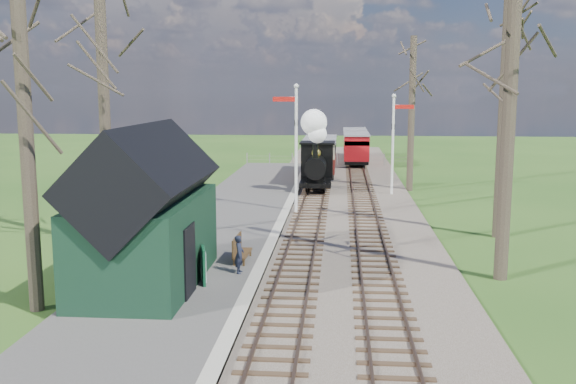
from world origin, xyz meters
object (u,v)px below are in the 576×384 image
at_px(semaphore_near, 295,139).
at_px(red_carriage_a, 356,148).
at_px(coach, 320,155).
at_px(red_carriage_b, 355,142).
at_px(semaphore_far, 394,137).
at_px(station_shed, 146,216).
at_px(person, 239,254).
at_px(sign_board, 204,266).
at_px(locomotive, 316,156).
at_px(bench, 239,249).

xyz_separation_m(semaphore_near, red_carriage_a, (3.37, 19.99, -2.18)).
height_order(coach, red_carriage_b, coach).
bearing_deg(semaphore_far, red_carriage_b, 95.20).
bearing_deg(coach, red_carriage_b, 78.29).
relative_size(station_shed, red_carriage_b, 1.29).
bearing_deg(red_carriage_b, semaphore_near, -97.53).
distance_m(semaphore_near, person, 11.09).
distance_m(semaphore_far, person, 17.95).
bearing_deg(coach, sign_board, -96.05).
distance_m(station_shed, semaphore_far, 20.01).
bearing_deg(person, locomotive, -5.20).
height_order(locomotive, bench, locomotive).
distance_m(locomotive, red_carriage_a, 13.38).
bearing_deg(station_shed, bench, 50.26).
relative_size(locomotive, red_carriage_b, 0.96).
distance_m(station_shed, sign_board, 2.26).
relative_size(locomotive, bench, 3.12).
bearing_deg(person, semaphore_near, -4.80).
xyz_separation_m(coach, sign_board, (-2.63, -24.82, -0.82)).
distance_m(semaphore_near, red_carriage_a, 20.39).
distance_m(locomotive, sign_board, 18.98).
bearing_deg(red_carriage_b, coach, -101.71).
bearing_deg(bench, semaphore_near, 82.51).
distance_m(semaphore_near, locomotive, 7.08).
bearing_deg(red_carriage_b, bench, -97.52).
bearing_deg(person, sign_board, 143.85).
relative_size(sign_board, person, 0.91).
height_order(station_shed, bench, station_shed).
xyz_separation_m(locomotive, sign_board, (-2.62, -18.75, -1.40)).
relative_size(red_carriage_b, person, 4.03).
height_order(station_shed, sign_board, station_shed).
xyz_separation_m(red_carriage_a, sign_board, (-5.23, -31.86, -0.69)).
bearing_deg(semaphore_near, station_shed, -106.38).
bearing_deg(bench, station_shed, -129.74).
xyz_separation_m(sign_board, person, (0.88, 1.19, 0.05)).
bearing_deg(station_shed, locomotive, 77.21).
bearing_deg(red_carriage_a, semaphore_far, -82.77).
height_order(station_shed, red_carriage_a, station_shed).
relative_size(semaphore_near, sign_board, 5.65).
bearing_deg(person, semaphore_far, -19.71).
distance_m(semaphore_far, locomotive, 4.63).
bearing_deg(locomotive, semaphore_far, -11.34).
height_order(semaphore_far, coach, semaphore_far).
distance_m(station_shed, coach, 25.32).
relative_size(locomotive, sign_board, 4.25).
bearing_deg(red_carriage_b, sign_board, -97.97).
xyz_separation_m(semaphore_near, person, (-0.98, -10.68, -2.82)).
height_order(semaphore_near, semaphore_far, semaphore_near).
distance_m(semaphore_near, sign_board, 12.35).
height_order(red_carriage_a, sign_board, red_carriage_a).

